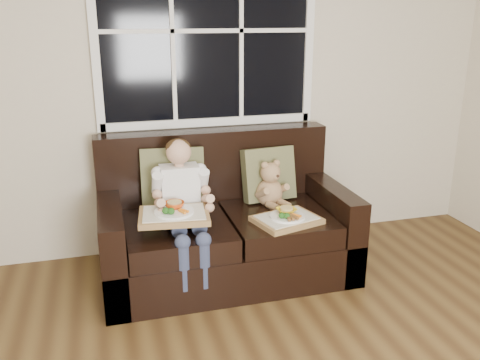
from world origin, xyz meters
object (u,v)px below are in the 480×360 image
object	(u,v)px
loveseat	(224,229)
teddy_bear	(270,187)
tray_right	(287,218)
child	(182,195)
tray_left	(174,214)

from	to	relation	value
loveseat	teddy_bear	xyz separation A→B (m)	(0.35, 0.03, 0.28)
loveseat	tray_right	bearing A→B (deg)	-41.45
loveseat	child	bearing A→B (deg)	-159.05
child	teddy_bear	size ratio (longest dim) A/B	2.43
tray_left	child	bearing A→B (deg)	70.14
tray_right	loveseat	bearing A→B (deg)	123.17
child	tray_left	distance (m)	0.19
teddy_bear	tray_left	world-z (taller)	teddy_bear
child	tray_left	xyz separation A→B (m)	(-0.08, -0.16, -0.06)
child	tray_right	size ratio (longest dim) A/B	1.75
child	tray_right	world-z (taller)	child
child	teddy_bear	xyz separation A→B (m)	(0.66, 0.15, -0.05)
child	tray_right	bearing A→B (deg)	-16.29
tray_left	tray_right	distance (m)	0.74
tray_right	teddy_bear	bearing A→B (deg)	74.90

